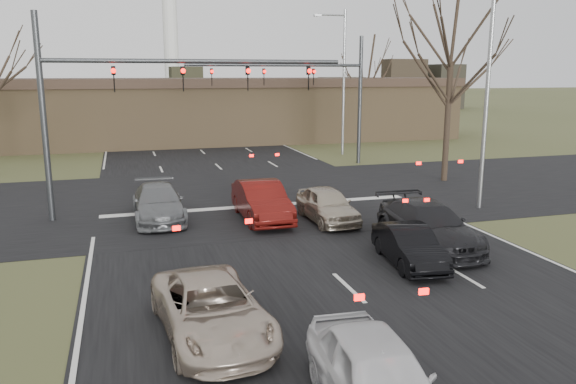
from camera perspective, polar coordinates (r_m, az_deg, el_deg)
name	(u,v)px	position (r m, az deg, el deg)	size (l,w,h in m)	color
ground	(401,337)	(13.08, 11.38, -14.25)	(360.00, 360.00, 0.00)	#494E29
road_main	(169,121)	(70.76, -11.99, 7.10)	(14.00, 300.00, 0.02)	black
road_cross	(251,197)	(26.55, -3.83, -0.47)	(200.00, 14.00, 0.02)	black
building	(213,110)	(49.00, -7.59, 8.30)	(42.40, 10.40, 5.30)	olive
mast_arm_near	(131,90)	(23.31, -15.70, 9.93)	(12.12, 0.24, 8.00)	#383A3D
mast_arm_far	(318,85)	(35.36, 3.10, 10.82)	(11.12, 0.24, 8.00)	#383A3D
streetlight_right_near	(485,77)	(24.94, 19.34, 11.00)	(2.34, 0.25, 10.00)	gray
streetlight_right_far	(342,75)	(40.20, 5.46, 11.73)	(2.34, 0.25, 10.00)	gray
tree_right_near	(454,10)	(31.30, 16.50, 17.33)	(6.90, 6.90, 11.50)	black
tree_right_far	(369,58)	(49.81, 8.19, 13.28)	(5.40, 5.40, 9.00)	black
car_silver_suv	(211,309)	(12.74, -7.79, -11.68)	(2.13, 4.61, 1.28)	#BBAA97
car_white_sedan	(377,378)	(10.06, 8.99, -18.16)	(1.66, 4.13, 1.41)	silver
car_black_hatch	(409,246)	(17.49, 12.20, -5.36)	(1.26, 3.62, 1.19)	black
car_charcoal_sedan	(428,225)	(19.38, 14.07, -3.31)	(2.07, 5.10, 1.48)	black
car_grey_ahead	(158,203)	(22.88, -13.04, -1.07)	(1.92, 4.73, 1.37)	slate
car_red_ahead	(262,201)	(22.27, -2.70, -0.93)	(1.61, 4.61, 1.52)	#530F0B
car_silver_ahead	(327,205)	(22.06, 4.00, -1.29)	(1.60, 3.97, 1.35)	#B2A590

